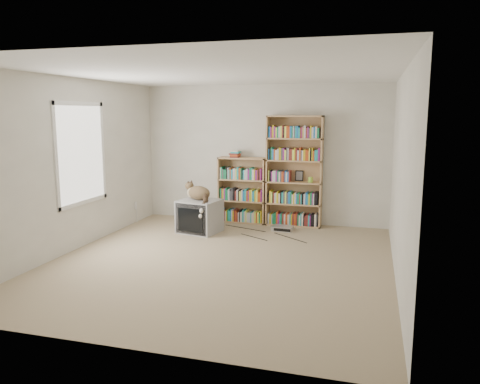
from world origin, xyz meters
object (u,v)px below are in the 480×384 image
(bookcase_short, at_px, (243,193))
(dvd_player, at_px, (283,228))
(bookcase_tall, at_px, (294,174))
(crt_tv, at_px, (200,216))
(cat, at_px, (199,195))

(bookcase_short, xyz_separation_m, dvd_player, (0.84, -0.45, -0.51))
(bookcase_tall, distance_m, bookcase_short, 1.03)
(crt_tv, height_order, bookcase_short, bookcase_short)
(cat, relative_size, bookcase_short, 0.52)
(crt_tv, distance_m, dvd_player, 1.44)
(bookcase_short, distance_m, dvd_player, 1.08)
(cat, bearing_deg, crt_tv, 116.79)
(cat, distance_m, bookcase_short, 1.08)
(bookcase_tall, bearing_deg, dvd_player, -103.73)
(crt_tv, relative_size, cat, 1.17)
(dvd_player, bearing_deg, cat, -154.19)
(cat, xyz_separation_m, bookcase_short, (0.49, 0.95, -0.09))
(crt_tv, relative_size, bookcase_short, 0.61)
(dvd_player, bearing_deg, bookcase_tall, 81.51)
(crt_tv, xyz_separation_m, cat, (0.00, -0.03, 0.36))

